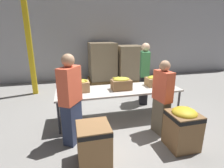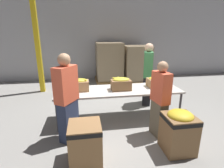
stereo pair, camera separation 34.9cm
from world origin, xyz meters
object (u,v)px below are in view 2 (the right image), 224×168
object	(u,v)px
support_pillar	(36,33)
pallet_stack_0	(136,64)
banana_box_1	(121,83)
volunteer_0	(67,99)
donation_bin_0	(85,141)
volunteer_2	(147,75)
volunteer_1	(160,100)
pallet_stack_1	(109,63)
sorting_table	(119,91)
donation_bin_1	(179,130)
banana_box_2	(157,81)
banana_box_0	(80,84)

from	to	relation	value
support_pillar	pallet_stack_0	bearing A→B (deg)	10.73
banana_box_1	volunteer_0	size ratio (longest dim) A/B	0.27
donation_bin_0	pallet_stack_0	size ratio (longest dim) A/B	0.44
volunteer_2	donation_bin_0	bearing A→B (deg)	-21.39
volunteer_1	donation_bin_0	distance (m)	1.61
pallet_stack_1	pallet_stack_0	bearing A→B (deg)	-11.00
sorting_table	support_pillar	distance (m)	3.56
donation_bin_1	pallet_stack_0	world-z (taller)	pallet_stack_0
volunteer_0	pallet_stack_1	distance (m)	4.25
donation_bin_0	pallet_stack_1	distance (m)	4.81
banana_box_1	banana_box_2	bearing A→B (deg)	5.45
volunteer_2	pallet_stack_0	distance (m)	2.37
volunteer_2	donation_bin_0	world-z (taller)	volunteer_2
support_pillar	donation_bin_1	bearing A→B (deg)	-50.97
volunteer_0	pallet_stack_1	world-z (taller)	volunteer_0
volunteer_1	pallet_stack_1	world-z (taller)	pallet_stack_1
volunteer_0	donation_bin_1	xyz separation A→B (m)	(1.90, -0.65, -0.43)
sorting_table	support_pillar	size ratio (longest dim) A/B	0.72
volunteer_0	banana_box_0	bearing A→B (deg)	17.10
banana_box_0	donation_bin_1	size ratio (longest dim) A/B	0.53
banana_box_2	support_pillar	xyz separation A→B (m)	(-3.22, 2.37, 1.12)
banana_box_0	donation_bin_0	distance (m)	1.51
sorting_table	donation_bin_0	size ratio (longest dim) A/B	4.34
sorting_table	volunteer_2	world-z (taller)	volunteer_2
volunteer_2	pallet_stack_0	xyz separation A→B (m)	(0.38, 2.34, -0.13)
banana_box_0	volunteer_1	size ratio (longest dim) A/B	0.27
banana_box_0	support_pillar	xyz separation A→B (m)	(-1.37, 2.37, 1.11)
banana_box_0	donation_bin_1	distance (m)	2.24
banana_box_1	support_pillar	world-z (taller)	support_pillar
volunteer_0	volunteer_1	distance (m)	1.77
volunteer_0	pallet_stack_1	xyz separation A→B (m)	(1.37, 4.02, -0.04)
sorting_table	pallet_stack_0	xyz separation A→B (m)	(1.36, 3.12, 0.04)
sorting_table	pallet_stack_0	distance (m)	3.40
banana_box_0	pallet_stack_1	distance (m)	3.46
donation_bin_1	pallet_stack_1	distance (m)	4.72
sorting_table	support_pillar	xyz separation A→B (m)	(-2.26, 2.43, 1.30)
sorting_table	banana_box_0	size ratio (longest dim) A/B	7.04
donation_bin_0	sorting_table	bearing A→B (deg)	59.02
volunteer_1	donation_bin_1	size ratio (longest dim) A/B	1.97
support_pillar	banana_box_1	bearing A→B (deg)	-46.73
volunteer_2	donation_bin_1	distance (m)	2.18
volunteer_2	support_pillar	xyz separation A→B (m)	(-3.24, 1.65, 1.13)
banana_box_1	volunteer_0	world-z (taller)	volunteer_0
volunteer_0	donation_bin_0	size ratio (longest dim) A/B	2.56
donation_bin_0	support_pillar	world-z (taller)	support_pillar
donation_bin_0	pallet_stack_0	bearing A→B (deg)	64.06
volunteer_1	sorting_table	bearing A→B (deg)	30.10
pallet_stack_0	banana_box_1	bearing A→B (deg)	-112.76
banana_box_2	sorting_table	bearing A→B (deg)	-176.31
volunteer_1	donation_bin_1	world-z (taller)	volunteer_1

